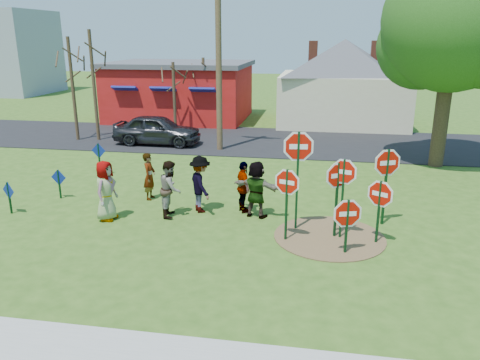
% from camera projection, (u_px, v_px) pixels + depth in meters
% --- Properties ---
extents(ground, '(120.00, 120.00, 0.00)m').
position_uv_depth(ground, '(188.00, 215.00, 15.18)').
color(ground, '#305217').
rests_on(ground, ground).
extents(sidewalk, '(22.00, 1.80, 0.08)m').
position_uv_depth(sidewalk, '(80.00, 359.00, 8.38)').
color(sidewalk, '#9E9E99').
rests_on(sidewalk, ground).
extents(road, '(120.00, 7.50, 0.04)m').
position_uv_depth(road, '(244.00, 140.00, 26.01)').
color(road, black).
rests_on(road, ground).
extents(dirt_patch, '(3.20, 3.20, 0.03)m').
position_uv_depth(dirt_patch, '(329.00, 237.00, 13.52)').
color(dirt_patch, brown).
rests_on(dirt_patch, ground).
extents(red_building, '(9.40, 7.69, 3.90)m').
position_uv_depth(red_building, '(181.00, 90.00, 32.43)').
color(red_building, '#A11510').
rests_on(red_building, ground).
extents(cream_house, '(9.40, 9.40, 6.50)m').
position_uv_depth(cream_house, '(343.00, 79.00, 30.41)').
color(cream_house, beige).
rests_on(cream_house, ground).
extents(stop_sign_a, '(0.94, 0.34, 2.23)m').
position_uv_depth(stop_sign_a, '(287.00, 189.00, 12.90)').
color(stop_sign_a, '#0E3318').
rests_on(stop_sign_a, ground).
extents(stop_sign_b, '(1.19, 0.13, 3.15)m').
position_uv_depth(stop_sign_b, '(298.00, 156.00, 13.46)').
color(stop_sign_b, '#0E3318').
rests_on(stop_sign_b, ground).
extents(stop_sign_c, '(0.93, 0.35, 2.48)m').
position_uv_depth(stop_sign_c, '(343.00, 180.00, 12.99)').
color(stop_sign_c, '#0E3318').
rests_on(stop_sign_c, ground).
extents(stop_sign_d, '(1.06, 0.42, 2.53)m').
position_uv_depth(stop_sign_d, '(387.00, 168.00, 13.97)').
color(stop_sign_d, '#0E3318').
rests_on(stop_sign_d, ground).
extents(stop_sign_e, '(1.01, 0.32, 1.66)m').
position_uv_depth(stop_sign_e, '(347.00, 216.00, 12.24)').
color(stop_sign_e, '#0E3318').
rests_on(stop_sign_e, ground).
extents(stop_sign_f, '(0.87, 0.53, 1.96)m').
position_uv_depth(stop_sign_f, '(380.00, 198.00, 12.78)').
color(stop_sign_f, '#0E3318').
rests_on(stop_sign_f, ground).
extents(stop_sign_g, '(0.90, 0.50, 2.37)m').
position_uv_depth(stop_sign_g, '(338.00, 183.00, 13.09)').
color(stop_sign_g, '#0E3318').
rests_on(stop_sign_g, ground).
extents(blue_diamond_b, '(0.55, 0.25, 1.08)m').
position_uv_depth(blue_diamond_b, '(9.00, 194.00, 15.16)').
color(blue_diamond_b, '#0E3318').
rests_on(blue_diamond_b, ground).
extents(blue_diamond_c, '(0.59, 0.06, 1.08)m').
position_uv_depth(blue_diamond_c, '(59.00, 181.00, 16.60)').
color(blue_diamond_c, '#0E3318').
rests_on(blue_diamond_c, ground).
extents(blue_diamond_d, '(0.64, 0.09, 1.35)m').
position_uv_depth(blue_diamond_d, '(99.00, 155.00, 19.43)').
color(blue_diamond_d, '#0E3318').
rests_on(blue_diamond_d, ground).
extents(person_a, '(0.69, 0.99, 1.92)m').
position_uv_depth(person_a, '(106.00, 191.00, 14.59)').
color(person_a, '#414C80').
rests_on(person_a, ground).
extents(person_b, '(0.41, 0.62, 1.68)m').
position_uv_depth(person_b, '(149.00, 176.00, 16.50)').
color(person_b, '#2F7A62').
rests_on(person_b, ground).
extents(person_c, '(0.82, 0.98, 1.83)m').
position_uv_depth(person_c, '(171.00, 189.00, 14.93)').
color(person_c, brown).
rests_on(person_c, ground).
extents(person_d, '(1.25, 1.40, 1.88)m').
position_uv_depth(person_d, '(200.00, 184.00, 15.27)').
color(person_d, '#2F2F34').
rests_on(person_d, ground).
extents(person_e, '(0.84, 1.09, 1.72)m').
position_uv_depth(person_e, '(243.00, 187.00, 15.24)').
color(person_e, '#432B54').
rests_on(person_e, ground).
extents(person_f, '(1.80, 1.00, 1.85)m').
position_uv_depth(person_f, '(256.00, 189.00, 14.83)').
color(person_f, '#215A37').
rests_on(person_f, ground).
extents(suv, '(4.64, 1.95, 1.57)m').
position_uv_depth(suv, '(157.00, 130.00, 24.82)').
color(suv, '#2C2C31').
rests_on(suv, road).
extents(utility_pole, '(2.31, 0.33, 9.45)m').
position_uv_depth(utility_pole, '(219.00, 49.00, 22.43)').
color(utility_pole, '#4C3823').
rests_on(utility_pole, ground).
extents(leafy_tree, '(6.40, 5.84, 9.09)m').
position_uv_depth(leafy_tree, '(456.00, 29.00, 19.26)').
color(leafy_tree, '#382819').
rests_on(leafy_tree, ground).
extents(bare_tree_west, '(1.80, 1.80, 5.92)m').
position_uv_depth(bare_tree_west, '(93.00, 70.00, 25.00)').
color(bare_tree_west, '#382819').
rests_on(bare_tree_west, ground).
extents(bare_tree_east, '(1.80, 1.80, 4.13)m').
position_uv_depth(bare_tree_east, '(174.00, 87.00, 27.63)').
color(bare_tree_east, '#382819').
rests_on(bare_tree_east, ground).
extents(bare_tree_mid, '(1.80, 1.80, 5.56)m').
position_uv_depth(bare_tree_mid, '(71.00, 74.00, 25.08)').
color(bare_tree_mid, '#382819').
rests_on(bare_tree_mid, ground).
extents(bare_tree_extra, '(1.80, 1.80, 4.33)m').
position_uv_depth(bare_tree_extra, '(204.00, 83.00, 28.85)').
color(bare_tree_extra, '#382819').
rests_on(bare_tree_extra, ground).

